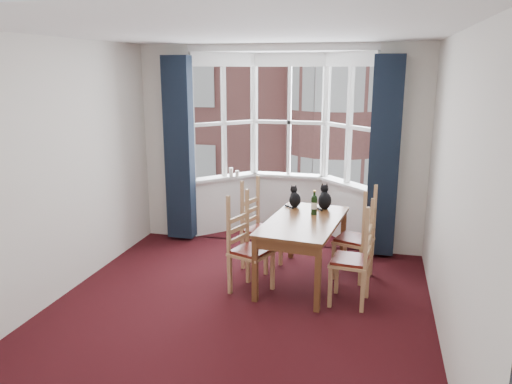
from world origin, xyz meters
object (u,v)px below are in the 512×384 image
(chair_left_far, at_px, (256,230))
(wine_bottle, at_px, (314,204))
(candle_tall, at_px, (231,172))
(chair_left_near, at_px, (245,251))
(dining_table, at_px, (303,227))
(chair_right_far, at_px, (361,241))
(cat_right, at_px, (325,199))
(cat_left, at_px, (295,199))
(candle_short, at_px, (237,173))
(chair_right_near, at_px, (359,263))

(chair_left_far, relative_size, wine_bottle, 3.10)
(candle_tall, bearing_deg, chair_left_near, -69.26)
(dining_table, distance_m, chair_right_far, 0.73)
(chair_left_near, bearing_deg, candle_tall, 110.74)
(cat_right, bearing_deg, dining_table, -108.46)
(chair_right_far, height_order, cat_left, cat_left)
(chair_left_far, distance_m, cat_left, 0.64)
(chair_left_far, distance_m, candle_tall, 1.52)
(cat_right, bearing_deg, candle_short, 142.91)
(chair_right_far, xyz_separation_m, cat_left, (-0.85, 0.28, 0.40))
(chair_right_far, bearing_deg, wine_bottle, 178.79)
(chair_left_near, xyz_separation_m, candle_tall, (-0.76, 2.00, 0.47))
(chair_left_near, height_order, cat_right, cat_right)
(chair_left_far, bearing_deg, cat_left, 21.02)
(candle_short, bearing_deg, chair_right_far, -35.88)
(candle_short, bearing_deg, chair_left_near, -71.74)
(cat_left, bearing_deg, candle_short, 134.11)
(chair_left_near, bearing_deg, cat_left, 65.68)
(wine_bottle, distance_m, candle_short, 1.94)
(chair_right_far, bearing_deg, chair_right_near, -89.28)
(chair_left_far, relative_size, chair_right_far, 1.00)
(chair_right_far, xyz_separation_m, candle_short, (-1.93, 1.40, 0.45))
(dining_table, relative_size, cat_left, 5.50)
(chair_left_near, xyz_separation_m, cat_left, (0.41, 0.91, 0.40))
(chair_right_far, relative_size, wine_bottle, 3.10)
(dining_table, xyz_separation_m, candle_tall, (-1.36, 1.61, 0.26))
(chair_left_far, bearing_deg, chair_right_far, -4.54)
(chair_right_near, bearing_deg, candle_short, 133.01)
(wine_bottle, bearing_deg, chair_right_far, -1.21)
(cat_left, xyz_separation_m, candle_tall, (-1.17, 1.08, 0.07))
(dining_table, relative_size, chair_right_far, 1.69)
(chair_left_far, relative_size, cat_left, 3.25)
(chair_left_near, distance_m, candle_short, 2.18)
(dining_table, height_order, chair_left_near, chair_left_near)
(chair_left_far, relative_size, candle_short, 9.70)
(chair_left_far, height_order, cat_left, cat_left)
(dining_table, xyz_separation_m, chair_left_near, (-0.61, -0.39, -0.20))
(chair_left_far, xyz_separation_m, cat_left, (0.46, 0.18, 0.40))
(dining_table, xyz_separation_m, chair_right_near, (0.66, -0.44, -0.20))
(candle_tall, height_order, candle_short, candle_tall)
(chair_left_near, distance_m, chair_right_far, 1.41)
(dining_table, height_order, wine_bottle, wine_bottle)
(chair_left_near, height_order, chair_left_far, same)
(dining_table, relative_size, candle_short, 16.41)
(chair_left_far, relative_size, cat_right, 2.87)
(chair_left_near, relative_size, chair_right_near, 1.00)
(chair_right_far, relative_size, candle_tall, 6.71)
(candle_tall, bearing_deg, chair_right_far, -34.10)
(chair_right_far, bearing_deg, candle_tall, 145.90)
(chair_right_far, relative_size, cat_left, 3.25)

